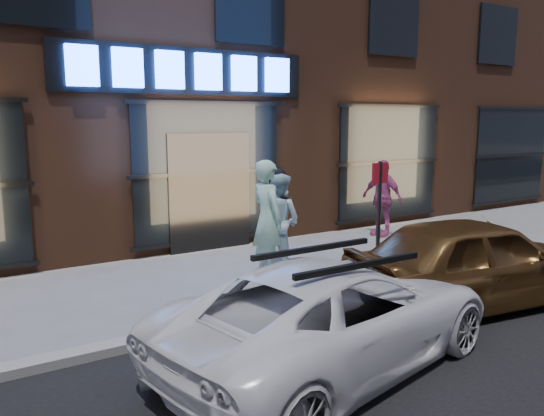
{
  "coord_description": "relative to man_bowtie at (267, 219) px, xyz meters",
  "views": [
    {
      "loc": [
        -4.57,
        -5.91,
        2.7
      ],
      "look_at": [
        0.07,
        1.6,
        1.2
      ],
      "focal_mm": 35.0,
      "sensor_mm": 36.0,
      "label": 1
    }
  ],
  "objects": [
    {
      "name": "sign_post",
      "position": [
        1.17,
        -1.48,
        0.22
      ],
      "size": [
        0.32,
        0.06,
        2.03
      ],
      "rotation": [
        0.0,
        0.0,
        0.01
      ],
      "color": "#262628",
      "rests_on": "ground"
    },
    {
      "name": "man_cap",
      "position": [
        0.44,
        0.32,
        -0.14
      ],
      "size": [
        0.9,
        1.02,
        1.74
      ],
      "primitive_type": "imported",
      "rotation": [
        0.0,
        0.0,
        1.91
      ],
      "color": "white",
      "rests_on": "ground"
    },
    {
      "name": "storefront_building",
      "position": [
        -0.04,
        6.29,
        4.14
      ],
      "size": [
        30.2,
        8.28,
        10.3
      ],
      "color": "#54301E",
      "rests_on": "ground"
    },
    {
      "name": "man_bowtie",
      "position": [
        0.0,
        0.0,
        0.0
      ],
      "size": [
        0.48,
        0.73,
        2.01
      ],
      "primitive_type": "imported",
      "rotation": [
        0.0,
        0.0,
        1.57
      ],
      "color": "#AFE6CE",
      "rests_on": "ground"
    },
    {
      "name": "passerby",
      "position": [
        3.91,
        1.35,
        -0.12
      ],
      "size": [
        0.64,
        1.1,
        1.76
      ],
      "primitive_type": "imported",
      "rotation": [
        0.0,
        0.0,
        -1.35
      ],
      "color": "#B84C82",
      "rests_on": "ground"
    },
    {
      "name": "gold_sedan",
      "position": [
        1.78,
        -2.86,
        -0.34
      ],
      "size": [
        4.12,
        2.12,
        1.34
      ],
      "primitive_type": "imported",
      "rotation": [
        0.0,
        0.0,
        1.43
      ],
      "color": "brown",
      "rests_on": "ground"
    },
    {
      "name": "white_suv",
      "position": [
        -1.13,
        -3.26,
        -0.42
      ],
      "size": [
        4.56,
        2.81,
        1.18
      ],
      "primitive_type": "imported",
      "rotation": [
        0.0,
        0.0,
        1.78
      ],
      "color": "white",
      "rests_on": "ground"
    },
    {
      "name": "ground",
      "position": [
        -0.04,
        -1.7,
        -1.01
      ],
      "size": [
        90.0,
        90.0,
        0.0
      ],
      "primitive_type": "plane",
      "color": "slate",
      "rests_on": "ground"
    },
    {
      "name": "curb",
      "position": [
        -0.04,
        -1.7,
        -0.95
      ],
      "size": [
        60.0,
        0.25,
        0.12
      ],
      "primitive_type": "cube",
      "color": "gray",
      "rests_on": "ground"
    }
  ]
}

